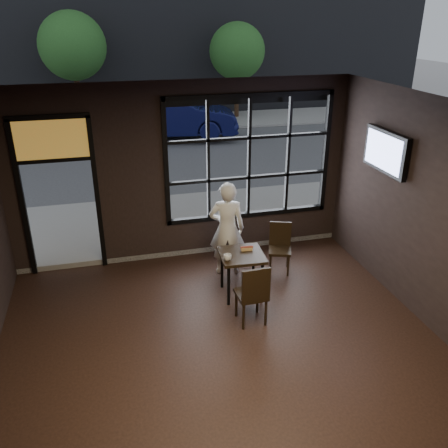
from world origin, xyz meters
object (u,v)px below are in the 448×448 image
object	(u,v)px
cafe_table	(241,274)
navy_car	(170,116)
chair_near	(251,292)
man	(227,229)

from	to	relation	value
cafe_table	navy_car	distance (m)	10.41
chair_near	navy_car	distance (m)	11.14
man	cafe_table	bearing A→B (deg)	105.49
man	navy_car	world-z (taller)	man
cafe_table	navy_car	bearing A→B (deg)	90.82
cafe_table	man	world-z (taller)	man
chair_near	cafe_table	bearing A→B (deg)	-97.93
man	navy_car	xyz separation A→B (m)	(0.49, 9.63, 0.04)
chair_near	man	size ratio (longest dim) A/B	0.58
chair_near	navy_car	size ratio (longest dim) A/B	0.21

